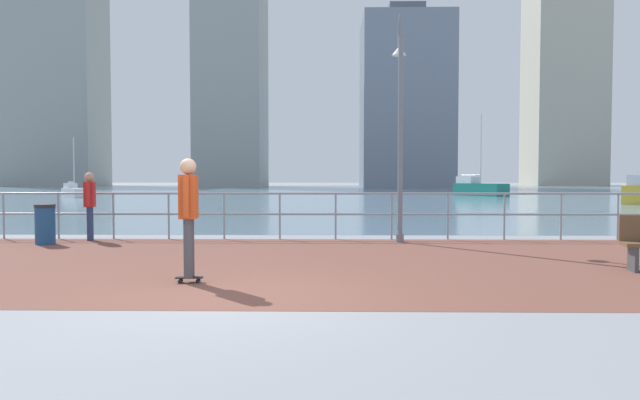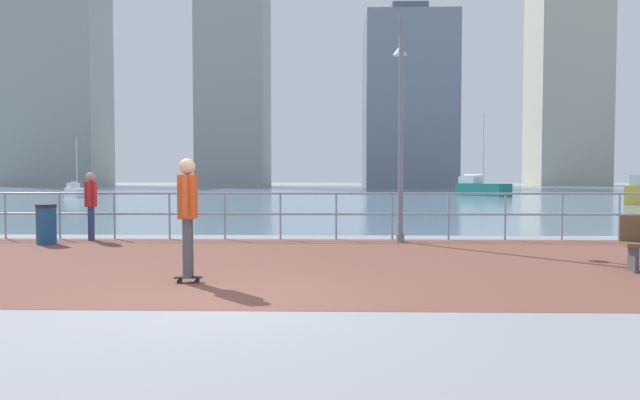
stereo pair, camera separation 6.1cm
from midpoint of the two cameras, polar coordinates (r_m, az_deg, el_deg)
name	(u,v)px [view 2 (the right image)]	position (r m, az deg, el deg)	size (l,w,h in m)	color
ground	(318,196)	(47.20, -0.21, 0.44)	(220.00, 220.00, 0.00)	gray
brick_paving	(261,262)	(10.45, -5.82, -6.25)	(28.00, 7.58, 0.01)	brown
harbor_water	(321,192)	(59.08, 0.10, 0.83)	(180.00, 88.00, 0.00)	slate
waterfront_railing	(280,207)	(14.13, -3.91, -0.72)	(25.25, 0.06, 1.18)	#8C99A3
lamppost	(401,116)	(13.78, 8.28, 8.40)	(0.36, 0.82, 5.46)	slate
skateboarder	(188,208)	(8.48, -13.06, -0.77)	(0.41, 0.56, 1.83)	black
bystander	(91,200)	(14.94, -22.08, -0.03)	(0.32, 0.56, 1.68)	navy
trash_bin	(46,224)	(14.56, -25.87, -2.20)	(0.46, 0.46, 0.93)	navy
sailboat_navy	(77,192)	(47.33, -23.38, 0.79)	(2.93, 3.14, 4.62)	white
sailboat_gray	(481,188)	(48.57, 16.05, 1.17)	(3.80, 4.90, 6.78)	#197266
tower_brick	(235,74)	(92.28, -8.63, 12.50)	(10.23, 12.39, 37.44)	#939993
tower_concrete	(567,67)	(116.91, 23.78, 12.22)	(12.79, 10.46, 45.71)	#B2AD99
tower_glass	(408,103)	(86.17, 8.90, 9.67)	(12.97, 12.88, 26.87)	slate
tower_steel	(55,83)	(112.43, -25.22, 10.70)	(17.02, 10.44, 38.33)	#939993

